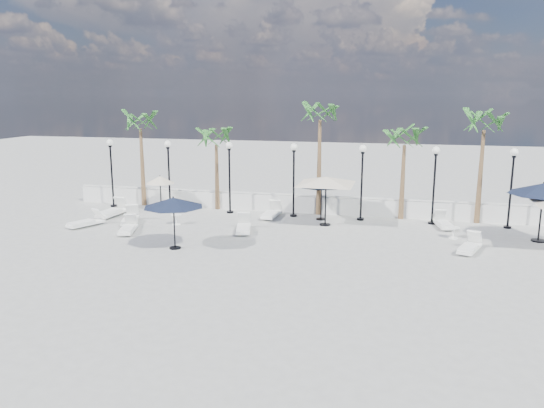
% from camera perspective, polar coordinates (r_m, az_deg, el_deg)
% --- Properties ---
extents(ground, '(100.00, 100.00, 0.00)m').
position_cam_1_polar(ground, '(21.81, -1.10, -5.10)').
color(ground, gray).
rests_on(ground, ground).
extents(balustrade, '(26.00, 0.30, 1.01)m').
position_cam_1_polar(balustrade, '(28.79, 2.72, 0.01)').
color(balustrade, silver).
rests_on(balustrade, ground).
extents(lamppost_0, '(0.36, 0.36, 3.84)m').
position_cam_1_polar(lamppost_0, '(31.27, -16.92, 4.22)').
color(lamppost_0, black).
rests_on(lamppost_0, ground).
extents(lamppost_1, '(0.36, 0.36, 3.84)m').
position_cam_1_polar(lamppost_1, '(29.64, -11.06, 4.12)').
color(lamppost_1, black).
rests_on(lamppost_1, ground).
extents(lamppost_2, '(0.36, 0.36, 3.84)m').
position_cam_1_polar(lamppost_2, '(28.36, -4.61, 3.96)').
color(lamppost_2, black).
rests_on(lamppost_2, ground).
extents(lamppost_3, '(0.36, 0.36, 3.84)m').
position_cam_1_polar(lamppost_3, '(27.47, 2.36, 3.74)').
color(lamppost_3, black).
rests_on(lamppost_3, ground).
extents(lamppost_4, '(0.36, 0.36, 3.84)m').
position_cam_1_polar(lamppost_4, '(27.01, 9.67, 3.44)').
color(lamppost_4, black).
rests_on(lamppost_4, ground).
extents(lamppost_5, '(0.36, 0.36, 3.84)m').
position_cam_1_polar(lamppost_5, '(27.00, 17.10, 3.08)').
color(lamppost_5, black).
rests_on(lamppost_5, ground).
extents(lamppost_6, '(0.36, 0.36, 3.84)m').
position_cam_1_polar(lamppost_6, '(27.43, 24.41, 2.68)').
color(lamppost_6, black).
rests_on(lamppost_6, ground).
extents(palm_0, '(2.60, 2.60, 5.50)m').
position_cam_1_polar(palm_0, '(31.05, -13.98, 8.12)').
color(palm_0, brown).
rests_on(palm_0, ground).
extents(palm_1, '(2.60, 2.60, 4.70)m').
position_cam_1_polar(palm_1, '(29.30, -6.03, 6.67)').
color(palm_1, brown).
rests_on(palm_1, ground).
extents(palm_2, '(2.60, 2.60, 6.10)m').
position_cam_1_polar(palm_2, '(27.81, 5.19, 9.23)').
color(palm_2, brown).
rests_on(palm_2, ground).
extents(palm_3, '(2.60, 2.60, 4.90)m').
position_cam_1_polar(palm_3, '(27.57, 14.07, 6.47)').
color(palm_3, brown).
rests_on(palm_3, ground).
extents(palm_4, '(2.60, 2.60, 5.70)m').
position_cam_1_polar(palm_4, '(27.79, 21.86, 7.63)').
color(palm_4, brown).
rests_on(palm_4, ground).
extents(lounger_0, '(1.28, 2.08, 0.74)m').
position_cam_1_polar(lounger_0, '(27.29, -15.00, -1.51)').
color(lounger_0, white).
rests_on(lounger_0, ground).
extents(lounger_1, '(0.88, 2.21, 0.81)m').
position_cam_1_polar(lounger_1, '(29.15, -16.77, -0.73)').
color(lounger_1, white).
rests_on(lounger_1, ground).
extents(lounger_2, '(1.30, 1.93, 0.70)m').
position_cam_1_polar(lounger_2, '(27.28, -19.39, -1.82)').
color(lounger_2, white).
rests_on(lounger_2, ground).
extents(lounger_3, '(1.10, 1.93, 0.69)m').
position_cam_1_polar(lounger_3, '(25.49, -15.21, -2.49)').
color(lounger_3, white).
rests_on(lounger_3, ground).
extents(lounger_4, '(0.74, 1.99, 0.73)m').
position_cam_1_polar(lounger_4, '(27.60, -0.05, -0.96)').
color(lounger_4, white).
rests_on(lounger_4, ground).
extents(lounger_5, '(1.09, 2.04, 0.73)m').
position_cam_1_polar(lounger_5, '(24.76, -3.09, -2.47)').
color(lounger_5, white).
rests_on(lounger_5, ground).
extents(lounger_6, '(1.18, 1.92, 0.69)m').
position_cam_1_polar(lounger_6, '(23.10, 20.49, -4.30)').
color(lounger_6, white).
rests_on(lounger_6, ground).
extents(lounger_7, '(0.94, 1.90, 0.68)m').
position_cam_1_polar(lounger_7, '(26.85, 17.93, -1.94)').
color(lounger_7, white).
rests_on(lounger_7, ground).
extents(side_table_0, '(0.52, 0.52, 0.51)m').
position_cam_1_polar(side_table_0, '(26.51, -10.28, -1.55)').
color(side_table_0, white).
rests_on(side_table_0, ground).
extents(side_table_1, '(0.45, 0.45, 0.44)m').
position_cam_1_polar(side_table_1, '(29.37, -9.48, -0.30)').
color(side_table_1, white).
rests_on(side_table_1, ground).
extents(side_table_2, '(0.53, 0.53, 0.51)m').
position_cam_1_polar(side_table_2, '(24.98, 18.95, -2.83)').
color(side_table_2, white).
rests_on(side_table_2, ground).
extents(parasol_navy_left, '(2.51, 2.51, 2.22)m').
position_cam_1_polar(parasol_navy_left, '(22.10, -10.56, 0.14)').
color(parasol_navy_left, black).
rests_on(parasol_navy_left, ground).
extents(parasol_navy_mid, '(2.43, 2.43, 2.18)m').
position_cam_1_polar(parasol_navy_mid, '(26.95, 5.35, 2.29)').
color(parasol_navy_mid, black).
rests_on(parasol_navy_mid, ground).
extents(parasol_navy_right, '(2.95, 2.95, 2.64)m').
position_cam_1_polar(parasol_navy_right, '(25.53, 27.17, 1.43)').
color(parasol_navy_right, black).
rests_on(parasol_navy_right, ground).
extents(parasol_cream_sq_a, '(5.26, 5.26, 2.59)m').
position_cam_1_polar(parasol_cream_sq_a, '(25.71, 5.84, 2.90)').
color(parasol_cream_sq_a, black).
rests_on(parasol_cream_sq_a, ground).
extents(parasol_cream_small, '(1.61, 1.61, 1.97)m').
position_cam_1_polar(parasol_cream_small, '(29.66, -11.95, 2.51)').
color(parasol_cream_small, black).
rests_on(parasol_cream_small, ground).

